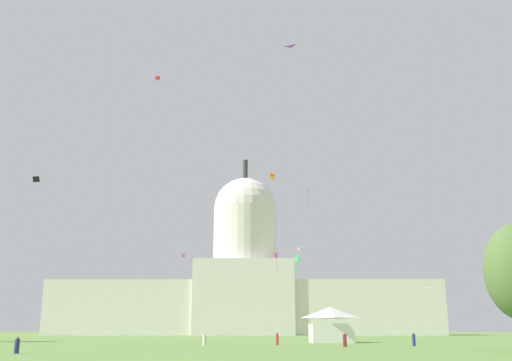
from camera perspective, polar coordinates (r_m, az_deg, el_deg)
capitol_building at (r=207.44m, az=-1.12°, el=-10.55°), size 133.18×28.33×63.07m
event_tent at (r=95.96m, az=7.37°, el=-13.93°), size 6.99×6.89×5.50m
person_maroon_edge_west at (r=73.82m, az=8.73°, el=-15.30°), size 0.50×0.50×1.70m
person_white_front_left at (r=78.78m, az=-5.10°, el=-15.37°), size 0.52×0.52×1.61m
person_navy_deep_crowd at (r=78.56m, az=15.28°, el=-14.91°), size 0.43×0.43×1.67m
person_navy_near_tree_west at (r=57.55m, az=-22.49°, el=-14.82°), size 0.60×0.60×1.46m
person_red_back_right at (r=80.70m, az=2.10°, el=-15.36°), size 0.51×0.51×1.67m
kite_orange_mid at (r=117.96m, az=1.60°, el=0.44°), size 1.07×1.00×2.87m
kite_green_low at (r=95.48m, az=4.04°, el=-7.89°), size 0.74×0.83×3.99m
kite_magenta_mid at (r=130.17m, az=2.02°, el=-7.60°), size 0.75×0.28×4.30m
kite_yellow_low at (r=108.00m, az=16.39°, el=-10.42°), size 1.39×1.66×2.16m
kite_pink_mid at (r=174.27m, az=-7.19°, el=-7.44°), size 0.99×0.39×3.48m
kite_black_mid at (r=81.93m, az=-20.84°, el=0.12°), size 0.80×0.69×0.91m
kite_blue_high at (r=148.17m, az=5.27°, el=-1.28°), size 1.22×1.57×4.22m
kite_white_mid at (r=179.48m, az=4.23°, el=-6.74°), size 0.81×0.77×0.90m
kite_red_high at (r=116.96m, az=-9.69°, el=9.92°), size 0.86×0.89×0.80m
kite_violet_high at (r=97.41m, az=3.50°, el=12.70°), size 1.89×1.39×0.23m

